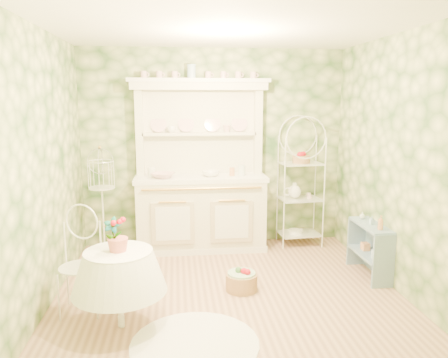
{
  "coord_description": "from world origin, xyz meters",
  "views": [
    {
      "loc": [
        -0.52,
        -4.22,
        2.02
      ],
      "look_at": [
        0.0,
        0.5,
        1.15
      ],
      "focal_mm": 35.0,
      "sensor_mm": 36.0,
      "label": 1
    }
  ],
  "objects": [
    {
      "name": "floor",
      "position": [
        0.0,
        0.0,
        0.0
      ],
      "size": [
        3.6,
        3.6,
        0.0
      ],
      "primitive_type": "plane",
      "color": "tan",
      "rests_on": "ground"
    },
    {
      "name": "ceiling",
      "position": [
        0.0,
        0.0,
        2.7
      ],
      "size": [
        3.6,
        3.6,
        0.0
      ],
      "primitive_type": "plane",
      "color": "white",
      "rests_on": "floor"
    },
    {
      "name": "wall_left",
      "position": [
        -1.8,
        0.0,
        1.35
      ],
      "size": [
        3.6,
        3.6,
        0.0
      ],
      "primitive_type": "plane",
      "color": "beige",
      "rests_on": "floor"
    },
    {
      "name": "wall_right",
      "position": [
        1.8,
        0.0,
        1.35
      ],
      "size": [
        3.6,
        3.6,
        0.0
      ],
      "primitive_type": "plane",
      "color": "beige",
      "rests_on": "floor"
    },
    {
      "name": "wall_back",
      "position": [
        0.0,
        1.8,
        1.35
      ],
      "size": [
        3.6,
        3.6,
        0.0
      ],
      "primitive_type": "plane",
      "color": "beige",
      "rests_on": "floor"
    },
    {
      "name": "wall_front",
      "position": [
        0.0,
        -1.8,
        1.35
      ],
      "size": [
        3.6,
        3.6,
        0.0
      ],
      "primitive_type": "plane",
      "color": "beige",
      "rests_on": "floor"
    },
    {
      "name": "kitchen_dresser",
      "position": [
        -0.2,
        1.52,
        1.15
      ],
      "size": [
        1.87,
        0.61,
        2.29
      ],
      "primitive_type": "cube",
      "color": "white",
      "rests_on": "floor"
    },
    {
      "name": "bakers_rack",
      "position": [
        1.19,
        1.56,
        0.91
      ],
      "size": [
        0.6,
        0.46,
        1.83
      ],
      "primitive_type": "cube",
      "rotation": [
        0.0,
        0.0,
        0.09
      ],
      "color": "white",
      "rests_on": "floor"
    },
    {
      "name": "side_shelf",
      "position": [
        1.68,
        0.37,
        0.31
      ],
      "size": [
        0.33,
        0.74,
        0.62
      ],
      "primitive_type": "cube",
      "rotation": [
        0.0,
        0.0,
        0.08
      ],
      "color": "#7998B3",
      "rests_on": "floor"
    },
    {
      "name": "round_table",
      "position": [
        -1.04,
        -0.51,
        0.31
      ],
      "size": [
        0.66,
        0.66,
        0.61
      ],
      "primitive_type": "cylinder",
      "rotation": [
        0.0,
        0.0,
        -0.2
      ],
      "color": "white",
      "rests_on": "floor"
    },
    {
      "name": "cafe_chair",
      "position": [
        -1.45,
        -0.17,
        0.46
      ],
      "size": [
        0.55,
        0.55,
        0.93
      ],
      "primitive_type": "cube",
      "rotation": [
        0.0,
        0.0,
        -0.38
      ],
      "color": "white",
      "rests_on": "floor"
    },
    {
      "name": "birdcage_stand",
      "position": [
        -1.47,
        1.36,
        0.69
      ],
      "size": [
        0.34,
        0.34,
        1.38
      ],
      "primitive_type": "cube",
      "rotation": [
        0.0,
        0.0,
        0.04
      ],
      "color": "white",
      "rests_on": "floor"
    },
    {
      "name": "floor_basket",
      "position": [
        0.15,
        0.14,
        0.11
      ],
      "size": [
        0.37,
        0.37,
        0.21
      ],
      "primitive_type": "cylinder",
      "rotation": [
        0.0,
        0.0,
        0.12
      ],
      "color": "#AB7F54",
      "rests_on": "floor"
    },
    {
      "name": "lace_rug",
      "position": [
        -0.4,
        -0.87,
        0.0
      ],
      "size": [
        1.1,
        1.1,
        0.01
      ],
      "primitive_type": "cylinder",
      "rotation": [
        0.0,
        0.0,
        -0.01
      ],
      "color": "white",
      "rests_on": "floor"
    },
    {
      "name": "bowl_floral",
      "position": [
        -0.7,
        1.42,
        1.02
      ],
      "size": [
        0.38,
        0.38,
        0.07
      ],
      "primitive_type": "imported",
      "rotation": [
        0.0,
        0.0,
        -0.44
      ],
      "color": "white",
      "rests_on": "kitchen_dresser"
    },
    {
      "name": "bowl_white",
      "position": [
        -0.07,
        1.48,
        1.02
      ],
      "size": [
        0.23,
        0.23,
        0.07
      ],
      "primitive_type": "imported",
      "rotation": [
        0.0,
        0.0,
        -0.02
      ],
      "color": "white",
      "rests_on": "kitchen_dresser"
    },
    {
      "name": "cup_left",
      "position": [
        -0.57,
        1.68,
        1.61
      ],
      "size": [
        0.14,
        0.14,
        0.09
      ],
      "primitive_type": "imported",
      "rotation": [
        0.0,
        0.0,
        0.29
      ],
      "color": "white",
      "rests_on": "kitchen_dresser"
    },
    {
      "name": "cup_right",
      "position": [
        0.17,
        1.68,
        1.61
      ],
      "size": [
        0.12,
        0.12,
        0.1
      ],
      "primitive_type": "imported",
      "rotation": [
        0.0,
        0.0,
        0.2
      ],
      "color": "white",
      "rests_on": "kitchen_dresser"
    },
    {
      "name": "potted_geranium",
      "position": [
        -1.08,
        -0.52,
        0.85
      ],
      "size": [
        0.17,
        0.13,
        0.3
      ],
      "primitive_type": "imported",
      "rotation": [
        0.0,
        0.0,
        -0.11
      ],
      "color": "#3F7238",
      "rests_on": "round_table"
    },
    {
      "name": "bottle_amber",
      "position": [
        1.68,
        0.15,
        0.68
      ],
      "size": [
        0.07,
        0.07,
        0.16
      ],
      "primitive_type": "imported",
      "rotation": [
        0.0,
        0.0,
        0.17
      ],
      "color": "tan",
      "rests_on": "side_shelf"
    },
    {
      "name": "bottle_blue",
      "position": [
        1.68,
        0.36,
        0.65
      ],
      "size": [
        0.05,
        0.05,
        0.1
      ],
      "primitive_type": "imported",
      "rotation": [
        0.0,
        0.0,
        0.1
      ],
      "color": "#A1C3DC",
      "rests_on": "side_shelf"
    },
    {
      "name": "bottle_glass",
      "position": [
        1.67,
        0.6,
        0.65
      ],
      "size": [
        0.07,
        0.07,
        0.09
      ],
      "primitive_type": "imported",
      "rotation": [
        0.0,
        0.0,
        -0.11
      ],
      "color": "silver",
      "rests_on": "side_shelf"
    }
  ]
}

